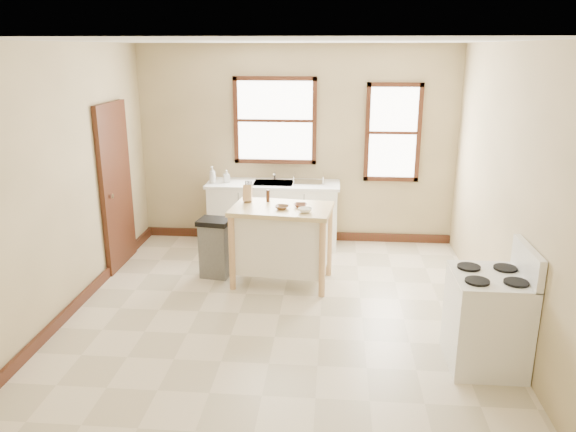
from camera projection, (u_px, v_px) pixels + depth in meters
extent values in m
plane|color=beige|center=(279.00, 314.00, 6.01)|extent=(5.00, 5.00, 0.00)
plane|color=white|center=(278.00, 41.00, 5.19)|extent=(5.00, 5.00, 0.00)
cube|color=#CCB586|center=(296.00, 145.00, 7.98)|extent=(4.50, 0.04, 2.80)
cube|color=#CCB586|center=(62.00, 183.00, 5.78)|extent=(0.04, 5.00, 2.80)
cube|color=#CCB586|center=(510.00, 192.00, 5.42)|extent=(0.04, 5.00, 2.80)
cube|color=#3D2110|center=(116.00, 186.00, 7.12)|extent=(0.06, 0.90, 2.10)
cube|color=#3D2110|center=(296.00, 235.00, 8.34)|extent=(4.50, 0.04, 0.12)
cube|color=#3D2110|center=(79.00, 302.00, 6.17)|extent=(0.04, 5.00, 0.12)
cylinder|color=silver|center=(275.00, 172.00, 8.00)|extent=(0.03, 0.03, 0.22)
imported|color=#B2B2B2|center=(212.00, 175.00, 7.81)|extent=(0.11, 0.12, 0.24)
imported|color=#B2B2B2|center=(227.00, 176.00, 7.86)|extent=(0.10, 0.10, 0.17)
cylinder|color=#3B1E10|center=(268.00, 196.00, 6.77)|extent=(0.06, 0.06, 0.15)
imported|color=brown|center=(282.00, 207.00, 6.49)|extent=(0.19, 0.19, 0.04)
imported|color=brown|center=(300.00, 205.00, 6.57)|extent=(0.16, 0.16, 0.04)
imported|color=white|center=(305.00, 210.00, 6.35)|extent=(0.16, 0.16, 0.05)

